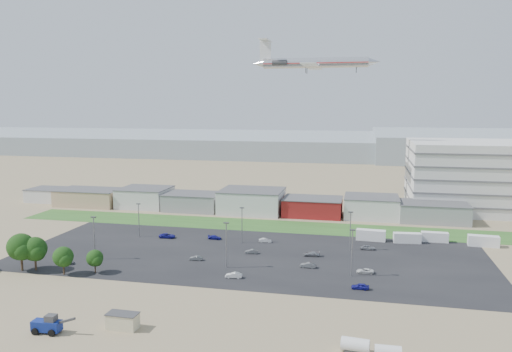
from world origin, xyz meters
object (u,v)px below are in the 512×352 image
(box_trailer_a, at_px, (371,235))
(parked_car_13, at_px, (234,275))
(parked_car_0, at_px, (365,271))
(parked_car_6, at_px, (215,237))
(parked_car_1, at_px, (308,265))
(airliner, at_px, (315,63))
(telehandler, at_px, (47,324))
(parked_car_2, at_px, (360,286))
(parked_car_7, at_px, (252,252))
(storage_tank_nw, at_px, (355,345))
(parked_car_9, at_px, (167,236))
(portable_shed, at_px, (123,321))
(parked_car_4, at_px, (196,258))
(parked_car_10, at_px, (67,262))
(parked_car_12, at_px, (312,254))
(parked_car_8, at_px, (368,247))
(parked_car_11, at_px, (265,240))

(box_trailer_a, xyz_separation_m, parked_car_13, (-30.19, -38.69, -0.91))
(parked_car_0, distance_m, parked_car_6, 47.15)
(parked_car_1, height_order, parked_car_13, parked_car_1)
(box_trailer_a, height_order, airliner, airliner)
(parked_car_6, bearing_deg, telehandler, 172.99)
(telehandler, bearing_deg, parked_car_13, 51.95)
(parked_car_1, relative_size, parked_car_2, 1.02)
(airliner, xyz_separation_m, parked_car_7, (-8.61, -70.77, -53.66))
(telehandler, relative_size, storage_tank_nw, 1.81)
(telehandler, bearing_deg, parked_car_9, 91.22)
(parked_car_2, xyz_separation_m, parked_car_7, (-27.91, 19.87, -0.08))
(portable_shed, height_order, parked_car_9, portable_shed)
(parked_car_2, height_order, parked_car_7, parked_car_2)
(box_trailer_a, bearing_deg, parked_car_2, -89.26)
(telehandler, relative_size, parked_car_7, 2.34)
(portable_shed, bearing_deg, parked_car_4, 91.43)
(box_trailer_a, height_order, parked_car_10, box_trailer_a)
(airliner, bearing_deg, portable_shed, -100.33)
(parked_car_12, xyz_separation_m, parked_car_13, (-15.29, -19.94, 0.01))
(parked_car_6, xyz_separation_m, parked_car_12, (28.99, -10.28, 0.03))
(parked_car_8, bearing_deg, storage_tank_nw, 173.69)
(parked_car_2, height_order, parked_car_11, parked_car_2)
(parked_car_10, height_order, parked_car_13, parked_car_13)
(portable_shed, height_order, parked_car_0, portable_shed)
(parked_car_8, xyz_separation_m, parked_car_12, (-14.03, -8.92, -0.05))
(parked_car_4, relative_size, parked_car_11, 0.93)
(parked_car_1, distance_m, parked_car_9, 46.69)
(parked_car_8, bearing_deg, portable_shed, 140.01)
(portable_shed, xyz_separation_m, storage_tank_nw, (39.37, -0.08, -0.08))
(airliner, bearing_deg, parked_car_12, -84.85)
(parked_car_9, bearing_deg, storage_tank_nw, -138.66)
(parked_car_9, bearing_deg, parked_car_10, 150.48)
(parked_car_1, bearing_deg, parked_car_9, -109.95)
(parked_car_10, height_order, parked_car_12, parked_car_12)
(parked_car_4, bearing_deg, portable_shed, -5.12)
(storage_tank_nw, relative_size, parked_car_9, 0.91)
(parked_car_1, bearing_deg, parked_car_6, -121.07)
(parked_car_0, xyz_separation_m, parked_car_7, (-28.85, 9.36, 0.01))
(parked_car_9, bearing_deg, telehandler, -178.82)
(parked_car_4, xyz_separation_m, parked_car_8, (41.77, 18.48, 0.11))
(parked_car_0, relative_size, parked_car_11, 1.11)
(box_trailer_a, bearing_deg, parked_car_13, -123.63)
(parked_car_12, distance_m, parked_car_13, 25.13)
(parked_car_6, xyz_separation_m, parked_car_7, (13.49, -11.38, -0.02))
(airliner, height_order, parked_car_0, airliner)
(portable_shed, height_order, airliner, airliner)
(parked_car_7, relative_size, parked_car_11, 0.94)
(box_trailer_a, relative_size, parked_car_4, 2.46)
(parked_car_8, xyz_separation_m, parked_car_9, (-56.93, -0.15, -0.00))
(parked_car_1, distance_m, parked_car_2, 16.94)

